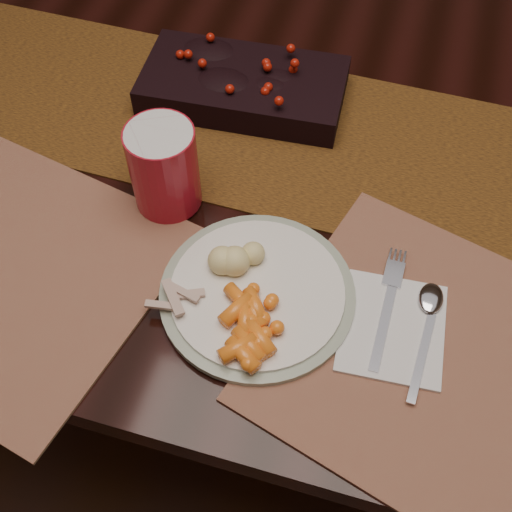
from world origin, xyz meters
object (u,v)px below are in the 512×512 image
(turkey_shreds, at_px, (170,298))
(dinner_plate, at_px, (257,293))
(mashed_potatoes, at_px, (232,253))
(red_cup, at_px, (164,168))
(placemat_main, at_px, (482,383))
(dining_table, at_px, (304,274))
(napkin, at_px, (392,328))
(baby_carrots, at_px, (268,331))
(centerpiece, at_px, (243,82))

(turkey_shreds, bearing_deg, dinner_plate, 25.49)
(mashed_potatoes, bearing_deg, red_cup, 143.43)
(dinner_plate, height_order, red_cup, red_cup)
(placemat_main, height_order, mashed_potatoes, mashed_potatoes)
(dining_table, distance_m, napkin, 0.51)
(turkey_shreds, bearing_deg, baby_carrots, -5.32)
(centerpiece, relative_size, red_cup, 2.47)
(placemat_main, bearing_deg, red_cup, 176.72)
(dining_table, height_order, turkey_shreds, turkey_shreds)
(turkey_shreds, bearing_deg, placemat_main, 0.97)
(dinner_plate, bearing_deg, centerpiece, 109.32)
(baby_carrots, bearing_deg, mashed_potatoes, 129.06)
(placemat_main, distance_m, baby_carrots, 0.25)
(dining_table, distance_m, turkey_shreds, 0.54)
(placemat_main, distance_m, turkey_shreds, 0.38)
(baby_carrots, height_order, napkin, baby_carrots)
(placemat_main, bearing_deg, baby_carrots, -159.56)
(dinner_plate, bearing_deg, turkey_shreds, -154.51)
(turkey_shreds, bearing_deg, centerpiece, 93.55)
(red_cup, bearing_deg, centerpiece, 80.01)
(dining_table, relative_size, placemat_main, 3.65)
(dining_table, distance_m, mashed_potatoes, 0.50)
(mashed_potatoes, height_order, napkin, mashed_potatoes)
(turkey_shreds, bearing_deg, red_cup, 111.43)
(dining_table, xyz_separation_m, turkey_shreds, (-0.11, -0.34, 0.40))
(napkin, bearing_deg, red_cup, 157.06)
(mashed_potatoes, height_order, red_cup, red_cup)
(placemat_main, xyz_separation_m, mashed_potatoes, (-0.32, 0.07, 0.04))
(baby_carrots, distance_m, mashed_potatoes, 0.11)
(dinner_plate, distance_m, turkey_shreds, 0.11)
(dinner_plate, distance_m, napkin, 0.17)
(baby_carrots, height_order, red_cup, red_cup)
(dining_table, relative_size, baby_carrots, 16.19)
(dining_table, height_order, mashed_potatoes, mashed_potatoes)
(baby_carrots, distance_m, turkey_shreds, 0.13)
(placemat_main, bearing_deg, centerpiece, 152.56)
(dinner_plate, bearing_deg, red_cup, 143.85)
(dining_table, bearing_deg, red_cup, -134.15)
(centerpiece, relative_size, baby_carrots, 2.77)
(centerpiece, distance_m, mashed_potatoes, 0.33)
(placemat_main, distance_m, napkin, 0.12)
(dinner_plate, height_order, turkey_shreds, turkey_shreds)
(placemat_main, distance_m, dinner_plate, 0.28)
(mashed_potatoes, xyz_separation_m, napkin, (0.21, -0.03, -0.04))
(dinner_plate, height_order, baby_carrots, baby_carrots)
(baby_carrots, relative_size, turkey_shreds, 1.68)
(dinner_plate, bearing_deg, mashed_potatoes, 145.10)
(baby_carrots, xyz_separation_m, turkey_shreds, (-0.13, 0.01, -0.00))
(mashed_potatoes, distance_m, turkey_shreds, 0.09)
(centerpiece, distance_m, turkey_shreds, 0.39)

